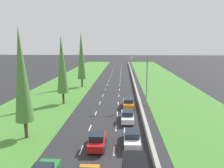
# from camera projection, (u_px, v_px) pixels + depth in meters

# --- Properties ---
(ground_plane) EXTENTS (300.00, 300.00, 0.00)m
(ground_plane) POSITION_uv_depth(u_px,v_px,m) (114.00, 83.00, 60.43)
(ground_plane) COLOR #28282B
(ground_plane) RESTS_ON ground
(grass_verge_left) EXTENTS (14.00, 140.00, 0.04)m
(grass_verge_left) POSITION_uv_depth(u_px,v_px,m) (71.00, 82.00, 61.09)
(grass_verge_left) COLOR #478433
(grass_verge_left) RESTS_ON ground
(grass_verge_right) EXTENTS (14.00, 140.00, 0.04)m
(grass_verge_right) POSITION_uv_depth(u_px,v_px,m) (164.00, 83.00, 59.68)
(grass_verge_right) COLOR #478433
(grass_verge_right) RESTS_ON ground
(median_barrier) EXTENTS (0.44, 120.00, 0.85)m
(median_barrier) POSITION_uv_depth(u_px,v_px,m) (134.00, 82.00, 60.05)
(median_barrier) COLOR #9E9B93
(median_barrier) RESTS_ON ground
(lane_markings) EXTENTS (3.64, 116.00, 0.01)m
(lane_markings) POSITION_uv_depth(u_px,v_px,m) (114.00, 83.00, 60.43)
(lane_markings) COLOR white
(lane_markings) RESTS_ON ground
(white_sedan_right_lane) EXTENTS (1.82, 4.50, 1.64)m
(white_sedan_right_lane) POSITION_uv_depth(u_px,v_px,m) (132.00, 138.00, 23.37)
(white_sedan_right_lane) COLOR white
(white_sedan_right_lane) RESTS_ON ground
(white_sedan_right_lane_fourth) EXTENTS (1.82, 4.50, 1.64)m
(white_sedan_right_lane_fourth) POSITION_uv_depth(u_px,v_px,m) (127.00, 116.00, 30.37)
(white_sedan_right_lane_fourth) COLOR white
(white_sedan_right_lane_fourth) RESTS_ON ground
(orange_sedan_right_lane) EXTENTS (1.82, 4.50, 1.64)m
(orange_sedan_right_lane) POSITION_uv_depth(u_px,v_px,m) (128.00, 103.00, 36.99)
(orange_sedan_right_lane) COLOR orange
(orange_sedan_right_lane) RESTS_ON ground
(red_hatchback_centre_lane) EXTENTS (1.74, 3.90, 1.72)m
(red_hatchback_centre_lane) POSITION_uv_depth(u_px,v_px,m) (97.00, 140.00, 22.65)
(red_hatchback_centre_lane) COLOR red
(red_hatchback_centre_lane) RESTS_ON ground
(poplar_tree_second) EXTENTS (2.13, 2.13, 13.03)m
(poplar_tree_second) POSITION_uv_depth(u_px,v_px,m) (22.00, 76.00, 23.76)
(poplar_tree_second) COLOR #4C3823
(poplar_tree_second) RESTS_ON ground
(poplar_tree_third) EXTENTS (2.12, 2.12, 12.61)m
(poplar_tree_third) POSITION_uv_depth(u_px,v_px,m) (62.00, 65.00, 38.02)
(poplar_tree_third) COLOR #4C3823
(poplar_tree_third) RESTS_ON ground
(poplar_tree_fourth) EXTENTS (2.15, 2.15, 14.01)m
(poplar_tree_fourth) POSITION_uv_depth(u_px,v_px,m) (81.00, 56.00, 53.14)
(poplar_tree_fourth) COLOR #4C3823
(poplar_tree_fourth) RESTS_ON ground
(street_light_mast) EXTENTS (3.20, 0.28, 9.00)m
(street_light_mast) POSITION_uv_depth(u_px,v_px,m) (145.00, 77.00, 37.25)
(street_light_mast) COLOR gray
(street_light_mast) RESTS_ON ground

